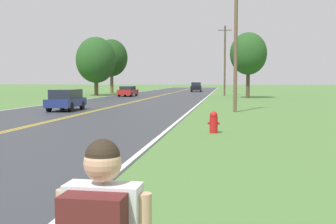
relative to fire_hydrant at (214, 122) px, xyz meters
name	(u,v)px	position (x,y,z in m)	size (l,w,h in m)	color
fire_hydrant	(214,122)	(0.00, 0.00, 0.00)	(0.48, 0.32, 0.88)	red
utility_pole_midground	(236,43)	(1.05, 11.41, 4.10)	(1.80, 0.24, 8.78)	brown
utility_pole_far	(225,60)	(0.17, 40.70, 4.41)	(1.80, 0.24, 9.40)	brown
tree_left_verge	(112,58)	(-17.46, 47.53, 5.14)	(5.01, 5.01, 8.49)	brown
tree_behind_sign	(96,60)	(-17.28, 39.00, 4.40)	(5.44, 5.44, 7.99)	brown
tree_mid_treeline	(248,54)	(2.95, 33.79, 4.76)	(4.32, 4.32, 7.72)	#473828
car_dark_blue_hatchback_approaching	(66,99)	(-10.55, 11.04, 0.35)	(1.82, 4.02, 1.48)	black
car_red_sedan_mid_near	(128,91)	(-12.28, 36.69, 0.26)	(1.83, 4.65, 1.33)	black
car_black_van_mid_far	(196,87)	(-5.08, 60.21, 0.46)	(2.04, 4.52, 1.71)	black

